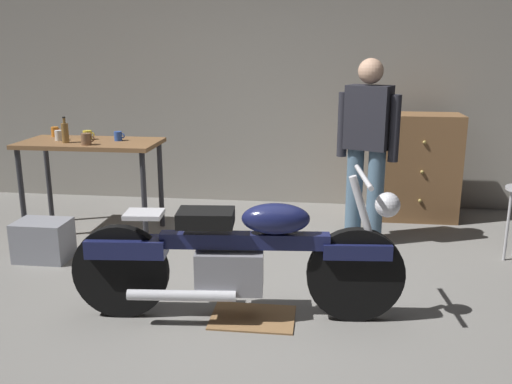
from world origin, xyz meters
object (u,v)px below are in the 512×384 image
motorcycle (240,255)px  mug_white_ceramic (59,135)px  storage_bin (43,240)px  bottle (65,132)px  wooden_dresser (419,167)px  mug_brown_stoneware (86,139)px  mug_yellow_tall (88,135)px  mug_orange_travel (55,132)px  person_standing (367,144)px  mug_blue_enamel (118,136)px

motorcycle → mug_white_ceramic: size_ratio=20.57×
storage_bin → bottle: 1.05m
motorcycle → wooden_dresser: bearing=53.6°
storage_bin → mug_brown_stoneware: (0.21, 0.55, 0.78)m
motorcycle → mug_yellow_tall: (-1.73, 1.68, 0.49)m
mug_orange_travel → bottle: bottle is taller
motorcycle → mug_orange_travel: (-2.12, 1.82, 0.50)m
storage_bin → person_standing: bearing=15.9°
motorcycle → mug_brown_stoneware: bearing=134.2°
wooden_dresser → mug_brown_stoneware: bearing=-161.1°
mug_brown_stoneware → bottle: bottle is taller
wooden_dresser → mug_orange_travel: 3.70m
storage_bin → mug_blue_enamel: (0.41, 0.81, 0.77)m
storage_bin → mug_orange_travel: (-0.30, 0.97, 0.78)m
motorcycle → mug_yellow_tall: bearing=130.8°
mug_brown_stoneware → person_standing: bearing=5.2°
mug_blue_enamel → bottle: 0.48m
wooden_dresser → mug_white_ceramic: 3.61m
bottle → mug_brown_stoneware: bearing=-20.6°
mug_white_ceramic → mug_yellow_tall: 0.26m
mug_orange_travel → mug_white_ceramic: bearing=-55.9°
storage_bin → mug_orange_travel: size_ratio=4.21×
person_standing → mug_orange_travel: bearing=20.0°
storage_bin → bottle: size_ratio=1.83×
motorcycle → mug_orange_travel: 2.84m
motorcycle → storage_bin: (-1.82, 0.85, -0.28)m
bottle → storage_bin: bearing=-87.0°
storage_bin → motorcycle: bearing=-24.9°
mug_blue_enamel → motorcycle: bearing=-49.5°
motorcycle → mug_orange_travel: bearing=134.4°
person_standing → storage_bin: size_ratio=3.80×
mug_white_ceramic → mug_orange_travel: same height
motorcycle → mug_yellow_tall: size_ratio=19.18×
mug_orange_travel → mug_yellow_tall: 0.42m
mug_orange_travel → mug_blue_enamel: bearing=-12.8°
mug_blue_enamel → mug_orange_travel: mug_orange_travel is taller
mug_blue_enamel → storage_bin: bearing=-116.8°
person_standing → motorcycle: bearing=84.6°
motorcycle → wooden_dresser: 2.89m
wooden_dresser → mug_orange_travel: bearing=-169.9°
wooden_dresser → mug_blue_enamel: (-2.92, -0.81, 0.39)m
motorcycle → mug_brown_stoneware: size_ratio=17.53×
motorcycle → mug_brown_stoneware: (-1.61, 1.39, 0.50)m
bottle → wooden_dresser: bearing=16.2°
mug_white_ceramic → bottle: 0.18m
person_standing → mug_yellow_tall: person_standing is taller
mug_yellow_tall → mug_orange_travel: bearing=161.1°
motorcycle → wooden_dresser: size_ratio=1.99×
mug_white_ceramic → mug_orange_travel: (-0.14, 0.21, -0.00)m
person_standing → storage_bin: (-2.72, -0.77, -0.76)m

